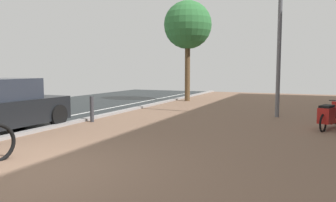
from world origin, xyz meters
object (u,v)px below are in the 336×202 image
scooter_far (329,116)px  lamp_post (280,15)px  street_tree (188,26)px  bollard_far (92,109)px

scooter_far → lamp_post: (-1.52, 1.91, 3.10)m
street_tree → lamp_post: bearing=-41.7°
street_tree → bollard_far: bearing=-92.8°
scooter_far → street_tree: street_tree is taller
lamp_post → scooter_far: bearing=-51.4°
street_tree → bollard_far: 8.50m
bollard_far → lamp_post: bearing=33.1°
scooter_far → bollard_far: size_ratio=2.15×
lamp_post → bollard_far: size_ratio=7.82×
scooter_far → bollard_far: 6.93m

